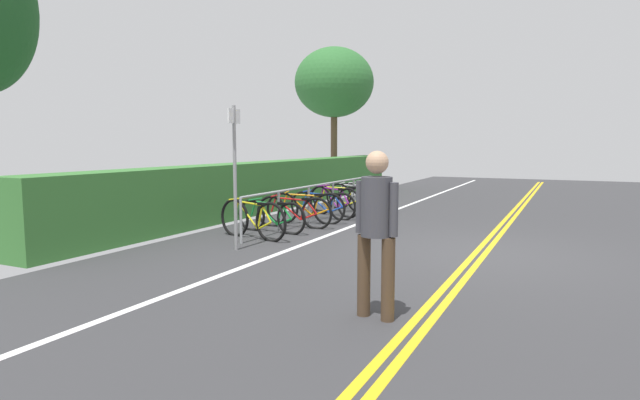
% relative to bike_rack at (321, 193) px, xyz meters
% --- Properties ---
extents(ground_plane, '(39.40, 11.15, 0.05)m').
position_rel_bike_rack_xyz_m(ground_plane, '(-2.36, -4.10, -0.66)').
color(ground_plane, '#353538').
extents(centre_line_yellow_inner, '(35.46, 0.10, 0.00)m').
position_rel_bike_rack_xyz_m(centre_line_yellow_inner, '(-2.36, -4.18, -0.64)').
color(centre_line_yellow_inner, gold).
rests_on(centre_line_yellow_inner, ground_plane).
extents(centre_line_yellow_outer, '(35.46, 0.10, 0.00)m').
position_rel_bike_rack_xyz_m(centre_line_yellow_outer, '(-2.36, -4.02, -0.64)').
color(centre_line_yellow_outer, gold).
rests_on(centre_line_yellow_outer, ground_plane).
extents(bike_lane_stripe_white, '(35.46, 0.12, 0.00)m').
position_rel_bike_rack_xyz_m(bike_lane_stripe_white, '(-2.36, -1.08, -0.64)').
color(bike_lane_stripe_white, white).
rests_on(bike_lane_stripe_white, ground_plane).
extents(bike_rack, '(6.86, 0.05, 0.87)m').
position_rel_bike_rack_xyz_m(bike_rack, '(0.00, 0.00, 0.00)').
color(bike_rack, '#9EA0A5').
rests_on(bike_rack, ground_plane).
extents(bicycle_0, '(0.51, 1.72, 0.79)m').
position_rel_bike_rack_xyz_m(bicycle_0, '(-2.89, 0.09, -0.27)').
color(bicycle_0, black).
rests_on(bicycle_0, ground_plane).
extents(bicycle_1, '(0.46, 1.68, 0.71)m').
position_rel_bike_rack_xyz_m(bicycle_1, '(-2.14, 0.12, -0.31)').
color(bicycle_1, black).
rests_on(bicycle_1, ground_plane).
extents(bicycle_2, '(0.46, 1.77, 0.73)m').
position_rel_bike_rack_xyz_m(bicycle_2, '(-1.39, -0.00, -0.30)').
color(bicycle_2, black).
rests_on(bicycle_2, ground_plane).
extents(bicycle_3, '(0.67, 1.75, 0.77)m').
position_rel_bike_rack_xyz_m(bicycle_3, '(-0.80, 0.01, -0.28)').
color(bicycle_3, black).
rests_on(bicycle_3, ground_plane).
extents(bicycle_4, '(0.46, 1.72, 0.71)m').
position_rel_bike_rack_xyz_m(bicycle_4, '(0.05, -0.01, -0.31)').
color(bicycle_4, black).
rests_on(bicycle_4, ground_plane).
extents(bicycle_5, '(0.65, 1.66, 0.79)m').
position_rel_bike_rack_xyz_m(bicycle_5, '(0.70, -0.02, -0.27)').
color(bicycle_5, black).
rests_on(bicycle_5, ground_plane).
extents(bicycle_6, '(0.60, 1.74, 0.75)m').
position_rel_bike_rack_xyz_m(bicycle_6, '(1.51, 0.14, -0.29)').
color(bicycle_6, black).
rests_on(bicycle_6, ground_plane).
extents(bicycle_7, '(0.46, 1.79, 0.76)m').
position_rel_bike_rack_xyz_m(bicycle_7, '(2.17, -0.05, -0.28)').
color(bicycle_7, black).
rests_on(bicycle_7, ground_plane).
extents(bicycle_8, '(0.46, 1.71, 0.72)m').
position_rel_bike_rack_xyz_m(bicycle_8, '(2.91, 0.01, -0.30)').
color(bicycle_8, black).
rests_on(bicycle_8, ground_plane).
extents(pedestrian, '(0.32, 0.48, 1.76)m').
position_rel_bike_rack_xyz_m(pedestrian, '(-6.23, -3.62, 0.38)').
color(pedestrian, '#4C3826').
rests_on(pedestrian, ground_plane).
extents(sign_post_near, '(0.36, 0.06, 2.46)m').
position_rel_bike_rack_xyz_m(sign_post_near, '(-3.93, -0.26, 0.83)').
color(sign_post_near, gray).
rests_on(sign_post_near, ground_plane).
extents(hedge_backdrop, '(15.81, 0.86, 1.33)m').
position_rel_bike_rack_xyz_m(hedge_backdrop, '(1.50, 2.15, 0.03)').
color(hedge_backdrop, '#387533').
rests_on(hedge_backdrop, ground_plane).
extents(tree_mid, '(3.15, 3.15, 5.61)m').
position_rel_bike_rack_xyz_m(tree_mid, '(8.04, 3.30, 3.58)').
color(tree_mid, brown).
rests_on(tree_mid, ground_plane).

